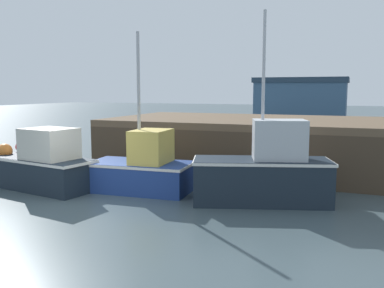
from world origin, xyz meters
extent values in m
cube|color=#3D4C51|center=(0.00, 0.00, -0.05)|extent=(120.00, 160.00, 0.10)
cube|color=brown|center=(3.22, 7.45, 1.87)|extent=(11.25, 6.08, 0.25)
cube|color=#433527|center=(3.22, 4.52, 0.87)|extent=(11.25, 0.24, 1.74)
cylinder|color=#433527|center=(-2.01, 4.64, 0.87)|extent=(0.37, 0.37, 1.74)
cylinder|color=#433527|center=(3.22, 4.64, 0.87)|extent=(0.37, 0.37, 1.74)
cylinder|color=#433527|center=(-0.16, 10.25, 0.87)|extent=(0.37, 0.37, 1.74)
cylinder|color=#433527|center=(6.59, 10.25, 0.87)|extent=(0.37, 0.37, 1.74)
cylinder|color=#433527|center=(0.60, 4.64, 0.87)|extent=(5.27, 0.19, 1.57)
cube|color=#19232D|center=(-2.27, 1.46, 0.50)|extent=(3.79, 1.97, 1.00)
cube|color=silver|center=(-2.27, 1.46, 0.95)|extent=(3.86, 2.01, 0.08)
cube|color=beige|center=(-1.83, 1.38, 1.47)|extent=(1.70, 1.47, 0.95)
sphere|color=#EA5B70|center=(-4.02, 1.57, 1.02)|extent=(0.36, 0.36, 0.36)
sphere|color=red|center=(-3.87, 2.30, 1.15)|extent=(0.32, 0.32, 0.32)
sphere|color=orange|center=(-3.43, 2.25, 1.17)|extent=(0.43, 0.43, 0.43)
sphere|color=orange|center=(-3.90, 1.63, 1.10)|extent=(0.50, 0.50, 0.50)
cube|color=navy|center=(0.80, 2.33, 0.45)|extent=(3.24, 1.78, 0.91)
cube|color=silver|center=(0.80, 2.33, 0.86)|extent=(3.31, 1.82, 0.08)
cube|color=gold|center=(1.19, 2.36, 1.41)|extent=(1.10, 1.41, 1.01)
cylinder|color=#B7B7BC|center=(0.80, 2.33, 3.38)|extent=(0.10, 0.10, 2.92)
cube|color=#19232D|center=(4.60, 2.31, 0.61)|extent=(3.92, 2.39, 1.23)
cube|color=silver|center=(4.60, 2.31, 1.18)|extent=(4.00, 2.44, 0.08)
cube|color=#B2B7BC|center=(5.04, 2.45, 1.77)|extent=(1.63, 1.33, 1.09)
cylinder|color=#B7B7BC|center=(4.60, 2.31, 3.77)|extent=(0.09, 0.09, 2.90)
cube|color=silver|center=(5.49, 3.59, 0.19)|extent=(1.96, 0.80, 0.37)
cube|color=#7F6647|center=(5.49, 3.59, 0.39)|extent=(0.11, 0.70, 0.04)
cube|color=#385675|center=(1.70, 34.75, 1.92)|extent=(8.65, 5.24, 3.83)
cube|color=#213446|center=(1.70, 34.75, 4.08)|extent=(8.99, 5.45, 0.50)
cylinder|color=yellow|center=(-1.17, 1.41, 0.17)|extent=(0.50, 0.50, 0.33)
cone|color=yellow|center=(-1.17, 1.41, 0.46)|extent=(0.40, 0.40, 0.25)
camera|label=1|loc=(6.96, -8.97, 3.12)|focal=39.29mm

